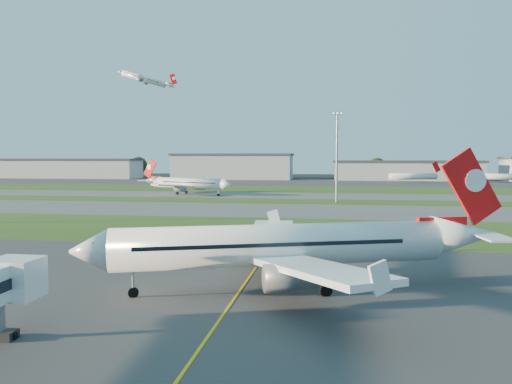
% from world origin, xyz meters
% --- Properties ---
extents(ground, '(700.00, 700.00, 0.00)m').
position_xyz_m(ground, '(0.00, 0.00, 0.00)').
color(ground, black).
rests_on(ground, ground).
extents(apron_near, '(300.00, 70.00, 0.01)m').
position_xyz_m(apron_near, '(0.00, 0.00, 0.01)').
color(apron_near, '#333335').
rests_on(apron_near, ground).
extents(grass_strip_a, '(300.00, 34.00, 0.01)m').
position_xyz_m(grass_strip_a, '(0.00, 52.00, 0.01)').
color(grass_strip_a, '#2F4918').
rests_on(grass_strip_a, ground).
extents(taxiway_a, '(300.00, 32.00, 0.01)m').
position_xyz_m(taxiway_a, '(0.00, 85.00, 0.01)').
color(taxiway_a, '#515154').
rests_on(taxiway_a, ground).
extents(grass_strip_b, '(300.00, 18.00, 0.01)m').
position_xyz_m(grass_strip_b, '(0.00, 110.00, 0.01)').
color(grass_strip_b, '#2F4918').
rests_on(grass_strip_b, ground).
extents(taxiway_b, '(300.00, 26.00, 0.01)m').
position_xyz_m(taxiway_b, '(0.00, 132.00, 0.01)').
color(taxiway_b, '#515154').
rests_on(taxiway_b, ground).
extents(grass_strip_c, '(300.00, 40.00, 0.01)m').
position_xyz_m(grass_strip_c, '(0.00, 165.00, 0.01)').
color(grass_strip_c, '#2F4918').
rests_on(grass_strip_c, ground).
extents(apron_far, '(400.00, 80.00, 0.01)m').
position_xyz_m(apron_far, '(0.00, 225.00, 0.01)').
color(apron_far, '#333335').
rests_on(apron_far, ground).
extents(yellow_line, '(0.25, 60.00, 0.02)m').
position_xyz_m(yellow_line, '(5.00, 0.00, 0.00)').
color(yellow_line, gold).
rests_on(yellow_line, ground).
extents(airliner_parked, '(38.45, 32.48, 12.47)m').
position_xyz_m(airliner_parked, '(9.17, 11.79, 4.38)').
color(airliner_parked, white).
rests_on(airliner_parked, ground).
extents(airliner_taxiing, '(33.68, 28.59, 11.12)m').
position_xyz_m(airliner_taxiing, '(-35.80, 131.75, 3.90)').
color(airliner_taxiing, white).
rests_on(airliner_taxiing, ground).
extents(airliner_departing, '(28.40, 24.01, 8.86)m').
position_xyz_m(airliner_departing, '(-79.73, 205.02, 52.00)').
color(airliner_departing, white).
extents(mini_jet_near, '(27.38, 12.14, 9.48)m').
position_xyz_m(mini_jet_near, '(54.92, 228.31, 3.28)').
color(mini_jet_near, white).
rests_on(mini_jet_near, ground).
extents(mini_jet_far, '(28.11, 9.61, 9.48)m').
position_xyz_m(mini_jet_far, '(96.19, 231.34, 3.28)').
color(mini_jet_far, white).
rests_on(mini_jet_far, ground).
extents(light_mast_centre, '(3.20, 0.70, 25.80)m').
position_xyz_m(light_mast_centre, '(15.00, 108.00, 14.81)').
color(light_mast_centre, gray).
rests_on(light_mast_centre, ground).
extents(hangar_far_west, '(91.80, 23.00, 12.20)m').
position_xyz_m(hangar_far_west, '(-150.00, 255.00, 6.14)').
color(hangar_far_west, '#ADB0B5').
rests_on(hangar_far_west, ground).
extents(hangar_west, '(71.40, 23.00, 15.20)m').
position_xyz_m(hangar_west, '(-45.00, 255.00, 7.64)').
color(hangar_west, '#ADB0B5').
rests_on(hangar_west, ground).
extents(hangar_east, '(81.60, 23.00, 11.20)m').
position_xyz_m(hangar_east, '(55.00, 255.00, 5.64)').
color(hangar_east, '#ADB0B5').
rests_on(hangar_east, ground).
extents(tree_far_west, '(11.00, 11.00, 12.00)m').
position_xyz_m(tree_far_west, '(-190.00, 268.00, 6.49)').
color(tree_far_west, black).
rests_on(tree_far_west, ground).
extents(tree_west, '(12.10, 12.10, 13.20)m').
position_xyz_m(tree_west, '(-110.00, 270.00, 7.14)').
color(tree_west, black).
rests_on(tree_west, ground).
extents(tree_mid_west, '(9.90, 9.90, 10.80)m').
position_xyz_m(tree_mid_west, '(-20.00, 266.00, 5.84)').
color(tree_mid_west, black).
rests_on(tree_mid_west, ground).
extents(tree_mid_east, '(11.55, 11.55, 12.60)m').
position_xyz_m(tree_mid_east, '(40.00, 269.00, 6.81)').
color(tree_mid_east, black).
rests_on(tree_mid_east, ground).
extents(tree_east, '(10.45, 10.45, 11.40)m').
position_xyz_m(tree_east, '(115.00, 267.00, 6.16)').
color(tree_east, black).
rests_on(tree_east, ground).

